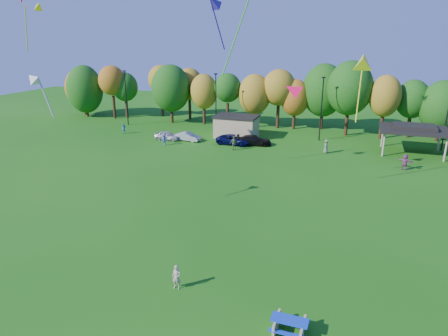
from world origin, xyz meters
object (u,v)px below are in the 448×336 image
(car_d, at_px, (254,140))
(car_b, at_px, (188,137))
(picnic_table, at_px, (289,325))
(kite_flyer, at_px, (177,277))
(car_a, at_px, (167,136))
(car_c, at_px, (234,140))

(car_d, bearing_deg, car_b, 81.13)
(picnic_table, xyz_separation_m, car_b, (-21.04, 34.32, 0.15))
(kite_flyer, relative_size, car_a, 0.40)
(car_c, height_order, car_d, car_d)
(kite_flyer, height_order, car_d, kite_flyer)
(picnic_table, relative_size, car_b, 0.50)
(car_a, bearing_deg, kite_flyer, -153.88)
(car_a, distance_m, car_b, 3.09)
(kite_flyer, height_order, car_a, kite_flyer)
(car_c, relative_size, car_d, 1.02)
(car_d, bearing_deg, car_a, 82.17)
(picnic_table, xyz_separation_m, car_c, (-14.13, 34.59, 0.20))
(picnic_table, height_order, car_b, car_b)
(car_b, xyz_separation_m, car_c, (6.91, 0.27, 0.06))
(kite_flyer, xyz_separation_m, car_d, (-4.23, 33.59, -0.08))
(kite_flyer, distance_m, car_a, 36.45)
(car_b, height_order, car_c, car_c)
(car_b, bearing_deg, car_d, -79.64)
(car_c, bearing_deg, car_d, -75.80)
(car_a, relative_size, car_c, 0.79)
(picnic_table, relative_size, kite_flyer, 1.24)
(car_b, xyz_separation_m, car_d, (9.68, 0.84, 0.07))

